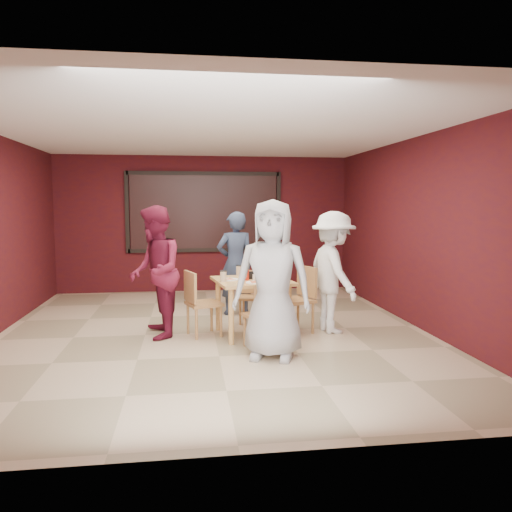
{
  "coord_description": "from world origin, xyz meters",
  "views": [
    {
      "loc": [
        -0.36,
        -6.94,
        1.82
      ],
      "look_at": [
        0.58,
        -0.19,
        1.1
      ],
      "focal_mm": 35.0,
      "sensor_mm": 36.0,
      "label": 1
    }
  ],
  "objects": [
    {
      "name": "diner_back",
      "position": [
        0.42,
        1.15,
        0.85
      ],
      "size": [
        0.67,
        0.48,
        1.69
      ],
      "primitive_type": "imported",
      "rotation": [
        0.0,
        0.0,
        3.28
      ],
      "color": "#2E3A53",
      "rests_on": "floor"
    },
    {
      "name": "floor",
      "position": [
        0.0,
        0.0,
        0.0
      ],
      "size": [
        7.0,
        7.0,
        0.0
      ],
      "primitive_type": "plane",
      "color": "tan",
      "rests_on": "ground"
    },
    {
      "name": "chair_back",
      "position": [
        0.63,
        0.58,
        0.45
      ],
      "size": [
        0.47,
        0.47,
        0.79
      ],
      "color": "#A37D3F",
      "rests_on": "floor"
    },
    {
      "name": "diner_left",
      "position": [
        -0.8,
        -0.13,
        0.9
      ],
      "size": [
        0.78,
        0.95,
        1.8
      ],
      "primitive_type": "imported",
      "rotation": [
        0.0,
        0.0,
        -1.45
      ],
      "color": "maroon",
      "rests_on": "floor"
    },
    {
      "name": "chair_left",
      "position": [
        -0.21,
        -0.16,
        0.51
      ],
      "size": [
        0.55,
        0.55,
        0.9
      ],
      "color": "#A37D3F",
      "rests_on": "floor"
    },
    {
      "name": "chair_front",
      "position": [
        0.59,
        -0.91,
        0.48
      ],
      "size": [
        0.52,
        0.52,
        0.85
      ],
      "color": "#A37D3F",
      "rests_on": "floor"
    },
    {
      "name": "chair_right",
      "position": [
        1.21,
        -0.13,
        0.53
      ],
      "size": [
        0.59,
        0.59,
        0.94
      ],
      "color": "#A37D3F",
      "rests_on": "floor"
    },
    {
      "name": "diner_front",
      "position": [
        0.62,
        -1.24,
        0.94
      ],
      "size": [
        1.06,
        0.87,
        1.87
      ],
      "primitive_type": "imported",
      "rotation": [
        0.0,
        0.0,
        -0.34
      ],
      "color": "#ACACAC",
      "rests_on": "floor"
    },
    {
      "name": "diner_right",
      "position": [
        1.68,
        -0.17,
        0.86
      ],
      "size": [
        0.82,
        1.2,
        1.72
      ],
      "primitive_type": "imported",
      "rotation": [
        0.0,
        0.0,
        1.75
      ],
      "color": "white",
      "rests_on": "floor"
    },
    {
      "name": "dining_table",
      "position": [
        0.52,
        -0.19,
        0.68
      ],
      "size": [
        1.13,
        1.13,
        0.93
      ],
      "color": "#DDB35A",
      "rests_on": "floor"
    },
    {
      "name": "window_blinds",
      "position": [
        0.0,
        3.45,
        1.65
      ],
      "size": [
        3.0,
        0.02,
        1.5
      ],
      "primitive_type": "cube",
      "color": "black"
    }
  ]
}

